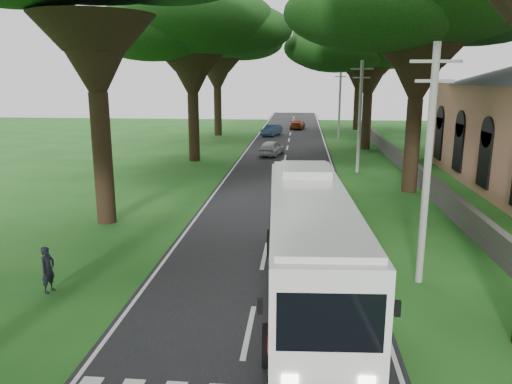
{
  "coord_description": "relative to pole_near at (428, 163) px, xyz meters",
  "views": [
    {
      "loc": [
        1.35,
        -10.56,
        6.99
      ],
      "look_at": [
        -0.5,
        9.69,
        2.2
      ],
      "focal_mm": 35.0,
      "sensor_mm": 36.0,
      "label": 1
    }
  ],
  "objects": [
    {
      "name": "pole_near",
      "position": [
        0.0,
        0.0,
        0.0
      ],
      "size": [
        1.6,
        0.24,
        8.0
      ],
      "color": "gray",
      "rests_on": "ground"
    },
    {
      "name": "pole_mid",
      "position": [
        0.0,
        20.0,
        0.0
      ],
      "size": [
        1.6,
        0.24,
        8.0
      ],
      "color": "gray",
      "rests_on": "ground"
    },
    {
      "name": "distant_car_a",
      "position": [
        -6.77,
        27.19,
        -3.48
      ],
      "size": [
        2.38,
        4.16,
        1.33
      ],
      "primitive_type": "imported",
      "rotation": [
        0.0,
        0.0,
        2.92
      ],
      "color": "#ADADB2",
      "rests_on": "road"
    },
    {
      "name": "distant_car_b",
      "position": [
        -7.64,
        41.91,
        -3.5
      ],
      "size": [
        2.45,
        4.2,
        1.31
      ],
      "primitive_type": "imported",
      "rotation": [
        0.0,
        0.0,
        -0.28
      ],
      "color": "navy",
      "rests_on": "road"
    },
    {
      "name": "pole_far",
      "position": [
        0.0,
        40.0,
        0.0
      ],
      "size": [
        1.6,
        0.24,
        8.0
      ],
      "color": "gray",
      "rests_on": "ground"
    },
    {
      "name": "coach_bus",
      "position": [
        -3.82,
        -1.54,
        -2.31
      ],
      "size": [
        3.25,
        11.89,
        3.47
      ],
      "rotation": [
        0.0,
        0.0,
        0.05
      ],
      "color": "white",
      "rests_on": "ground"
    },
    {
      "name": "tree_l_far",
      "position": [
        -14.0,
        42.0,
        6.8
      ],
      "size": [
        12.58,
        12.58,
        13.83
      ],
      "color": "black",
      "rests_on": "ground"
    },
    {
      "name": "distant_car_c",
      "position": [
        -4.7,
        49.87,
        -3.53
      ],
      "size": [
        2.14,
        4.42,
        1.24
      ],
      "primitive_type": "imported",
      "rotation": [
        0.0,
        0.0,
        3.04
      ],
      "color": "#933415",
      "rests_on": "road"
    },
    {
      "name": "tree_l_midb",
      "position": [
        -13.0,
        24.0,
        6.79
      ],
      "size": [
        13.34,
        13.34,
        13.95
      ],
      "color": "black",
      "rests_on": "ground"
    },
    {
      "name": "pedestrian",
      "position": [
        -12.32,
        -1.96,
        -3.4
      ],
      "size": [
        0.49,
        0.64,
        1.56
      ],
      "primitive_type": "imported",
      "rotation": [
        0.0,
        0.0,
        1.36
      ],
      "color": "black",
      "rests_on": "ground"
    },
    {
      "name": "property_wall",
      "position": [
        3.5,
        18.0,
        -3.58
      ],
      "size": [
        0.35,
        50.0,
        1.2
      ],
      "primitive_type": "cube",
      "color": "#383533",
      "rests_on": "ground"
    },
    {
      "name": "tree_r_far",
      "position": [
        3.0,
        50.0,
        6.41
      ],
      "size": [
        15.38,
        15.38,
        13.93
      ],
      "color": "black",
      "rests_on": "ground"
    },
    {
      "name": "road",
      "position": [
        -5.5,
        19.0,
        -4.17
      ],
      "size": [
        8.0,
        120.0,
        0.04
      ],
      "primitive_type": "cube",
      "color": "black",
      "rests_on": "ground"
    },
    {
      "name": "tree_r_midb",
      "position": [
        2.0,
        32.0,
        6.24
      ],
      "size": [
        14.37,
        14.37,
        13.57
      ],
      "color": "black",
      "rests_on": "ground"
    },
    {
      "name": "ground",
      "position": [
        -5.5,
        -6.0,
        -4.18
      ],
      "size": [
        140.0,
        140.0,
        0.0
      ],
      "primitive_type": "plane",
      "color": "#1A4C15",
      "rests_on": "ground"
    }
  ]
}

